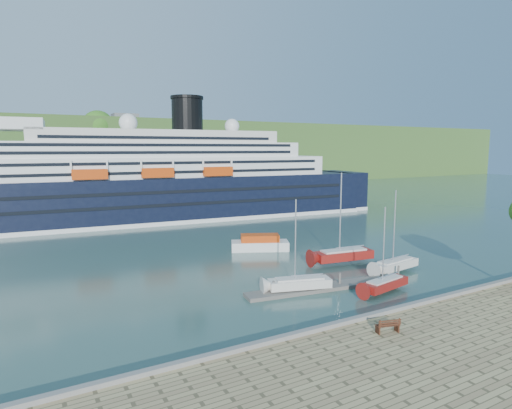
# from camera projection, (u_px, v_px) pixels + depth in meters

# --- Properties ---
(ground) EXTENTS (400.00, 400.00, 0.00)m
(ground) POSITION_uv_depth(u_px,v_px,m) (394.00, 322.00, 34.44)
(ground) COLOR #30564E
(ground) RESTS_ON ground
(far_hillside) EXTENTS (400.00, 50.00, 24.00)m
(far_hillside) POSITION_uv_depth(u_px,v_px,m) (96.00, 153.00, 158.42)
(far_hillside) COLOR #375A24
(far_hillside) RESTS_ON ground
(quay_coping) EXTENTS (220.00, 0.50, 0.30)m
(quay_coping) POSITION_uv_depth(u_px,v_px,m) (397.00, 309.00, 34.11)
(quay_coping) COLOR slate
(quay_coping) RESTS_ON promenade
(cruise_ship) EXTENTS (107.87, 24.34, 24.02)m
(cruise_ship) POSITION_uv_depth(u_px,v_px,m) (130.00, 158.00, 80.14)
(cruise_ship) COLOR black
(cruise_ship) RESTS_ON ground
(park_bench) EXTENTS (1.92, 1.20, 1.14)m
(park_bench) POSITION_uv_depth(u_px,v_px,m) (387.00, 325.00, 29.99)
(park_bench) COLOR #4F2716
(park_bench) RESTS_ON promenade
(floating_pontoon) EXTENTS (16.47, 4.19, 0.36)m
(floating_pontoon) POSITION_uv_depth(u_px,v_px,m) (324.00, 287.00, 42.37)
(floating_pontoon) COLOR slate
(floating_pontoon) RESTS_ON ground
(sailboat_white_near) EXTENTS (6.97, 3.69, 8.68)m
(sailboat_white_near) POSITION_uv_depth(u_px,v_px,m) (300.00, 248.00, 40.92)
(sailboat_white_near) COLOR silver
(sailboat_white_near) RESTS_ON ground
(sailboat_red) EXTENTS (6.41, 2.81, 8.01)m
(sailboat_red) POSITION_uv_depth(u_px,v_px,m) (386.00, 252.00, 40.98)
(sailboat_red) COLOR maroon
(sailboat_red) RESTS_ON ground
(sailboat_white_far) EXTENTS (7.08, 2.83, 8.89)m
(sailboat_white_far) POSITION_uv_depth(u_px,v_px,m) (397.00, 234.00, 47.49)
(sailboat_white_far) COLOR silver
(sailboat_white_far) RESTS_ON ground
(tender_launch) EXTENTS (8.26, 5.73, 2.17)m
(tender_launch) POSITION_uv_depth(u_px,v_px,m) (260.00, 242.00, 58.47)
(tender_launch) COLOR #C73D0B
(tender_launch) RESTS_ON ground
(sailboat_extra) EXTENTS (8.37, 3.33, 10.52)m
(sailboat_extra) POSITION_uv_depth(u_px,v_px,m) (344.00, 221.00, 51.01)
(sailboat_extra) COLOR maroon
(sailboat_extra) RESTS_ON ground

